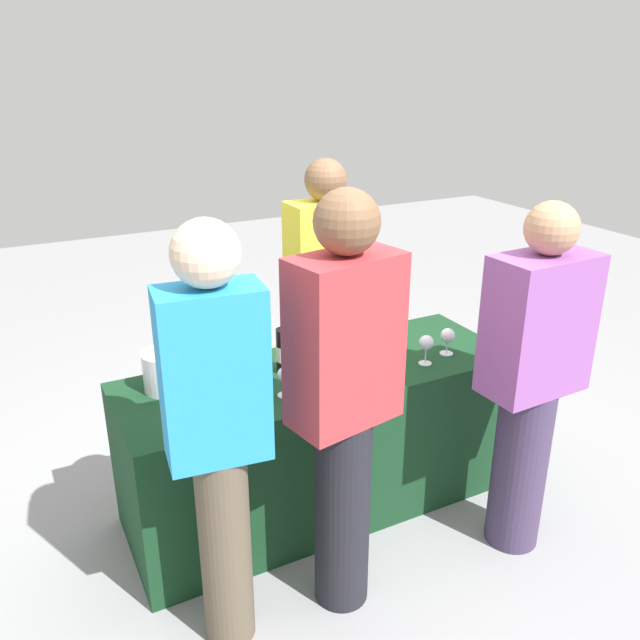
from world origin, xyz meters
TOP-DOWN VIEW (x-y plane):
  - ground_plane at (0.00, 0.00)m, footprint 12.00×12.00m
  - tasting_table at (0.00, 0.00)m, footprint 1.87×0.66m
  - wine_bottle_0 at (-0.45, 0.09)m, footprint 0.07×0.07m
  - wine_bottle_1 at (-0.15, 0.06)m, footprint 0.08×0.08m
  - wine_bottle_2 at (0.03, 0.14)m, footprint 0.07×0.07m
  - wine_bottle_3 at (0.36, 0.16)m, footprint 0.08×0.08m
  - wine_glass_0 at (-0.46, -0.18)m, footprint 0.07×0.07m
  - wine_glass_1 at (-0.36, -0.08)m, footprint 0.08×0.08m
  - wine_glass_2 at (-0.25, -0.15)m, footprint 0.06×0.06m
  - wine_glass_3 at (0.08, -0.07)m, footprint 0.07×0.07m
  - wine_glass_4 at (0.47, -0.17)m, footprint 0.07×0.07m
  - wine_glass_5 at (0.63, -0.13)m, footprint 0.07×0.07m
  - ice_bucket at (-0.67, 0.14)m, footprint 0.21×0.21m
  - server_pouring at (0.30, 0.52)m, footprint 0.40×0.22m
  - guest_0 at (-0.68, -0.56)m, footprint 0.37×0.23m
  - guest_1 at (-0.20, -0.58)m, footprint 0.43×0.29m
  - guest_2 at (0.67, -0.65)m, footprint 0.44×0.26m

SIDE VIEW (x-z plane):
  - ground_plane at x=0.00m, z-range 0.00..0.00m
  - tasting_table at x=0.00m, z-range 0.00..0.74m
  - ice_bucket at x=-0.67m, z-range 0.74..0.92m
  - wine_glass_5 at x=0.63m, z-range 0.77..0.90m
  - wine_glass_2 at x=-0.25m, z-range 0.77..0.90m
  - wine_glass_1 at x=-0.36m, z-range 0.77..0.91m
  - wine_glass_3 at x=0.08m, z-range 0.77..0.91m
  - wine_glass_4 at x=0.47m, z-range 0.77..0.92m
  - guest_2 at x=0.67m, z-range 0.05..1.64m
  - wine_glass_0 at x=-0.46m, z-range 0.77..0.92m
  - wine_bottle_1 at x=-0.15m, z-range 0.70..1.01m
  - wine_bottle_2 at x=0.03m, z-range 0.70..1.02m
  - wine_bottle_0 at x=-0.45m, z-range 0.70..1.02m
  - wine_bottle_3 at x=0.36m, z-range 0.70..1.02m
  - server_pouring at x=0.30m, z-range 0.07..1.69m
  - guest_0 at x=-0.68m, z-range 0.09..1.73m
  - guest_1 at x=-0.20m, z-range 0.08..1.77m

